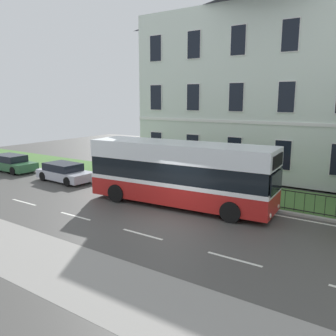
{
  "coord_description": "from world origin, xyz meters",
  "views": [
    {
      "loc": [
        8.43,
        -12.33,
        5.39
      ],
      "look_at": [
        -2.35,
        3.5,
        1.62
      ],
      "focal_mm": 37.58,
      "sensor_mm": 36.0,
      "label": 1
    }
  ],
  "objects_px": {
    "parked_hatchback_00": "(12,163)",
    "litter_bin": "(148,173)",
    "georgian_townhouse": "(283,83)",
    "parked_hatchback_01": "(65,172)",
    "single_decker_bus": "(180,173)"
  },
  "relations": [
    {
      "from": "georgian_townhouse",
      "to": "litter_bin",
      "type": "relative_size",
      "value": 18.24
    },
    {
      "from": "georgian_townhouse",
      "to": "parked_hatchback_01",
      "type": "height_order",
      "value": "georgian_townhouse"
    },
    {
      "from": "parked_hatchback_00",
      "to": "parked_hatchback_01",
      "type": "relative_size",
      "value": 1.0
    },
    {
      "from": "parked_hatchback_00",
      "to": "litter_bin",
      "type": "height_order",
      "value": "parked_hatchback_00"
    },
    {
      "from": "parked_hatchback_01",
      "to": "litter_bin",
      "type": "xyz_separation_m",
      "value": [
        4.97,
        2.67,
        0.07
      ]
    },
    {
      "from": "georgian_townhouse",
      "to": "parked_hatchback_01",
      "type": "bearing_deg",
      "value": -135.03
    },
    {
      "from": "georgian_townhouse",
      "to": "litter_bin",
      "type": "xyz_separation_m",
      "value": [
        -5.91,
        -8.2,
        -5.85
      ]
    },
    {
      "from": "parked_hatchback_00",
      "to": "single_decker_bus",
      "type": "bearing_deg",
      "value": -0.99
    },
    {
      "from": "single_decker_bus",
      "to": "litter_bin",
      "type": "height_order",
      "value": "single_decker_bus"
    },
    {
      "from": "parked_hatchback_00",
      "to": "litter_bin",
      "type": "bearing_deg",
      "value": 14.08
    },
    {
      "from": "georgian_townhouse",
      "to": "single_decker_bus",
      "type": "xyz_separation_m",
      "value": [
        -1.6,
        -11.19,
        -4.8
      ]
    },
    {
      "from": "georgian_townhouse",
      "to": "litter_bin",
      "type": "distance_m",
      "value": 11.68
    },
    {
      "from": "single_decker_bus",
      "to": "parked_hatchback_00",
      "type": "bearing_deg",
      "value": 174.7
    },
    {
      "from": "georgian_townhouse",
      "to": "parked_hatchback_00",
      "type": "relative_size",
      "value": 4.69
    },
    {
      "from": "single_decker_bus",
      "to": "parked_hatchback_01",
      "type": "xyz_separation_m",
      "value": [
        -9.28,
        0.33,
        -1.12
      ]
    }
  ]
}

